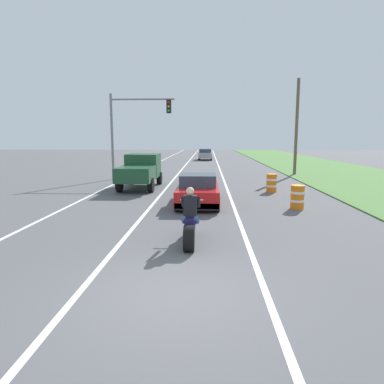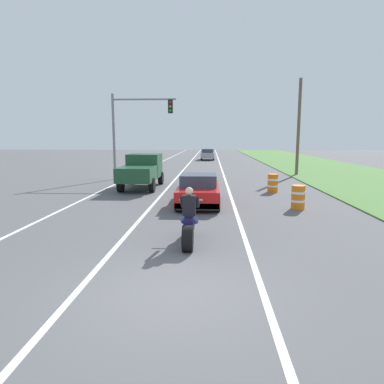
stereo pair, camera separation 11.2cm
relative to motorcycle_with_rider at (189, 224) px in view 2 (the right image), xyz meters
name	(u,v)px [view 2 (the right image)]	position (x,y,z in m)	size (l,w,h in m)	color
ground_plane	(169,294)	(-0.19, -3.13, -0.59)	(160.00, 160.00, 0.00)	#565659
lane_stripe_left_solid	(131,176)	(-5.59, 16.87, -0.59)	(0.14, 120.00, 0.01)	white
lane_stripe_right_solid	(224,177)	(1.61, 16.87, -0.59)	(0.14, 120.00, 0.01)	white
lane_stripe_centre_dashed	(177,177)	(-1.99, 16.87, -0.59)	(0.14, 120.00, 0.01)	white
grass_verge_right	(360,177)	(11.73, 16.87, -0.56)	(10.00, 120.00, 0.06)	#517F3D
motorcycle_with_rider	(189,224)	(0.00, 0.00, 0.00)	(0.70, 2.21, 1.62)	black
sports_car_red	(199,190)	(0.05, 5.91, 0.04)	(1.84, 4.30, 1.37)	red
pickup_truck_left_lane_dark_green	(142,169)	(-3.50, 10.81, 0.51)	(2.02, 4.80, 1.98)	#1E4C2D
traffic_light_mast_near	(133,123)	(-4.91, 14.98, 3.40)	(4.54, 0.34, 6.00)	gray
utility_pole_roadside	(299,128)	(7.46, 18.63, 3.17)	(0.24, 0.24, 7.53)	brown
construction_barrel_nearest	(298,197)	(4.24, 5.08, -0.09)	(0.58, 0.58, 1.00)	orange
construction_barrel_mid	(273,183)	(3.98, 9.60, -0.09)	(0.58, 0.58, 1.00)	orange
distant_car_far_ahead	(208,154)	(0.11, 37.49, 0.18)	(1.80, 4.00, 1.50)	#99999E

